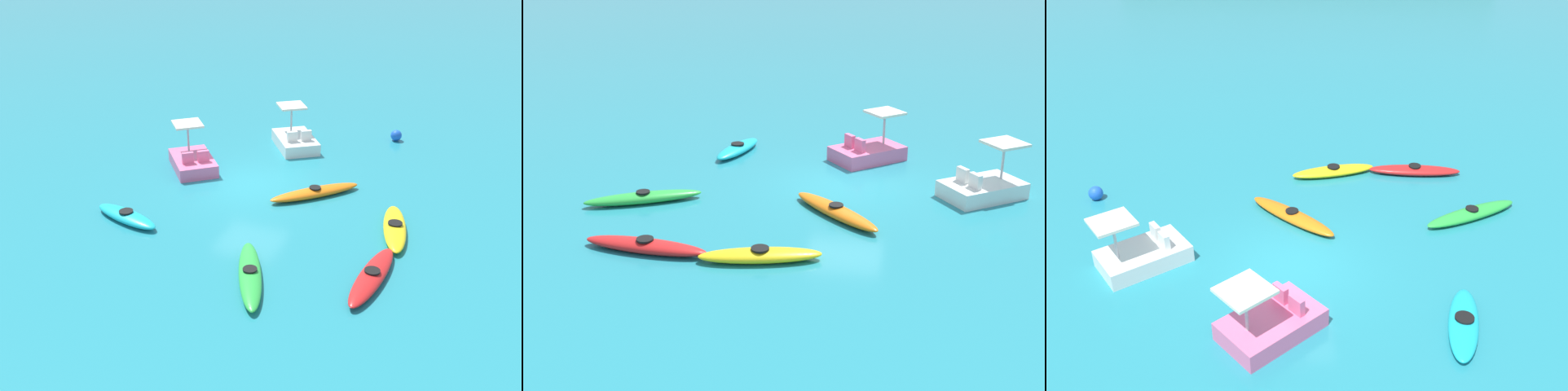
% 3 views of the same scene
% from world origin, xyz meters
% --- Properties ---
extents(ground_plane, '(600.00, 600.00, 0.00)m').
position_xyz_m(ground_plane, '(0.00, 0.00, 0.00)').
color(ground_plane, teal).
extents(kayak_red, '(3.40, 1.01, 0.37)m').
position_xyz_m(kayak_red, '(4.67, 5.68, 0.16)').
color(kayak_red, red).
rests_on(kayak_red, ground_plane).
extents(kayak_orange, '(2.95, 2.93, 0.37)m').
position_xyz_m(kayak_orange, '(0.08, 2.55, 0.16)').
color(kayak_orange, orange).
rests_on(kayak_orange, ground_plane).
extents(kayak_yellow, '(3.20, 1.39, 0.37)m').
position_xyz_m(kayak_yellow, '(1.66, 5.73, 0.16)').
color(kayak_yellow, yellow).
rests_on(kayak_yellow, ground_plane).
extents(kayak_green, '(3.46, 2.06, 0.37)m').
position_xyz_m(kayak_green, '(5.89, 2.48, 0.16)').
color(kayak_green, green).
rests_on(kayak_green, ground_plane).
extents(kayak_cyan, '(1.46, 2.79, 0.37)m').
position_xyz_m(kayak_cyan, '(4.19, -2.70, 0.16)').
color(kayak_cyan, '#19B7C6').
rests_on(kayak_cyan, ground_plane).
extents(pedal_boat_pink, '(2.80, 2.69, 1.68)m').
position_xyz_m(pedal_boat_pink, '(-0.50, -2.67, 0.34)').
color(pedal_boat_pink, pink).
rests_on(pedal_boat_pink, ground_plane).
extents(pedal_boat_white, '(2.83, 2.60, 1.68)m').
position_xyz_m(pedal_boat_white, '(-4.19, 0.32, 0.34)').
color(pedal_boat_white, white).
rests_on(pedal_boat_white, ground_plane).
extents(buoy_blue, '(0.48, 0.48, 0.48)m').
position_xyz_m(buoy_blue, '(-6.62, 4.17, 0.24)').
color(buoy_blue, blue).
rests_on(buoy_blue, ground_plane).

